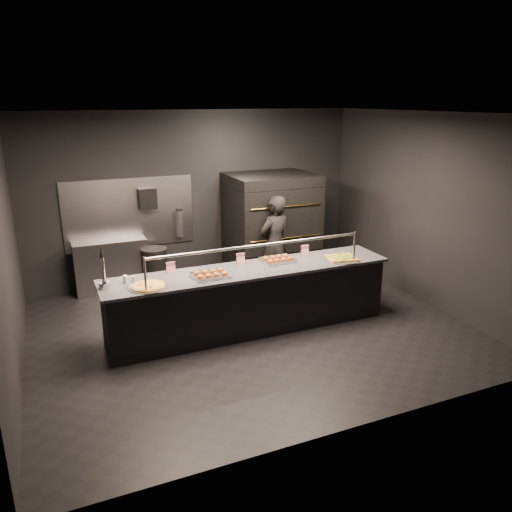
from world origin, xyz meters
The scene contains 15 objects.
room centered at (-0.02, 0.05, 1.50)m, with size 6.04×6.00×3.00m.
service_counter centered at (0.00, 0.00, 0.46)m, with size 4.10×0.78×1.37m.
pizza_oven centered at (1.20, 1.90, 0.97)m, with size 1.50×1.23×1.91m.
prep_shelf centered at (-1.60, 2.32, 0.45)m, with size 1.20×0.35×0.90m, color #99999E.
towel_dispenser centered at (-0.90, 2.39, 1.55)m, with size 0.30×0.20×0.35m, color black.
fire_extinguisher centered at (-0.35, 2.40, 1.06)m, with size 0.14×0.14×0.51m.
beer_tap centered at (-1.95, 0.03, 1.07)m, with size 0.14×0.20×0.54m.
round_pizza centered at (-1.45, -0.15, 0.94)m, with size 0.49×0.49×0.03m.
slider_tray_a centered at (-0.60, -0.08, 0.95)m, with size 0.55×0.46×0.08m.
slider_tray_b centered at (0.50, 0.15, 0.95)m, with size 0.54×0.45×0.07m.
square_pizza centered at (1.40, -0.14, 0.94)m, with size 0.51×0.51×0.05m.
condiment_jar centered at (-1.65, 0.12, 0.97)m, with size 0.15×0.06×0.10m.
tent_cards centered at (-0.02, 0.28, 1.00)m, with size 2.18×0.04×0.15m.
trash_bin centered at (-0.90, 2.12, 0.37)m, with size 0.44×0.44×0.73m, color black.
worker centered at (0.96, 1.23, 0.83)m, with size 0.61×0.40×1.67m, color black.
Camera 1 is at (-2.51, -6.05, 3.18)m, focal length 35.00 mm.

